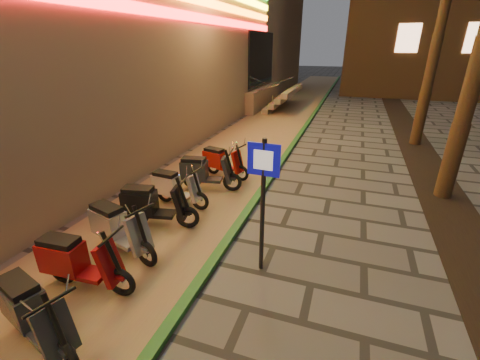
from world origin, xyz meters
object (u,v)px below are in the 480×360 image
at_px(pedestrian_sign, 263,189).
at_px(scooter_10, 221,161).
at_px(scooter_8, 174,187).
at_px(scooter_4, 32,313).
at_px(scooter_9, 203,172).
at_px(scooter_6, 117,228).
at_px(scooter_7, 151,205).
at_px(scooter_5, 76,261).

height_order(pedestrian_sign, scooter_10, pedestrian_sign).
bearing_deg(scooter_8, scooter_4, -80.61).
bearing_deg(pedestrian_sign, scooter_10, 124.10).
bearing_deg(scooter_9, scooter_10, 75.48).
distance_m(pedestrian_sign, scooter_6, 2.88).
bearing_deg(scooter_9, scooter_6, -106.24).
bearing_deg(scooter_6, scooter_8, 105.59).
distance_m(pedestrian_sign, scooter_8, 3.32).
relative_size(pedestrian_sign, scooter_6, 1.44).
bearing_deg(scooter_7, pedestrian_sign, -25.37).
distance_m(scooter_6, scooter_10, 4.16).
xyz_separation_m(scooter_5, scooter_9, (0.26, 4.12, 0.01)).
bearing_deg(scooter_8, scooter_6, -85.14).
xyz_separation_m(pedestrian_sign, scooter_4, (-2.35, -2.42, -1.04)).
relative_size(scooter_7, scooter_10, 1.09).
distance_m(scooter_4, scooter_9, 5.13).
distance_m(scooter_5, scooter_9, 4.13).
xyz_separation_m(scooter_4, scooter_7, (-0.26, 3.05, 0.01)).
distance_m(scooter_4, scooter_8, 4.10).
relative_size(scooter_6, scooter_10, 1.08).
bearing_deg(scooter_4, scooter_10, 105.79).
height_order(scooter_6, scooter_8, scooter_6).
height_order(pedestrian_sign, scooter_8, pedestrian_sign).
bearing_deg(pedestrian_sign, scooter_5, -149.32).
distance_m(scooter_4, scooter_7, 3.06).
height_order(scooter_5, scooter_8, scooter_5).
bearing_deg(scooter_5, scooter_6, 87.90).
bearing_deg(scooter_9, scooter_7, -107.21).
bearing_deg(scooter_5, scooter_10, 82.27).
distance_m(scooter_9, scooter_10, 1.05).
bearing_deg(scooter_6, scooter_5, -72.24).
height_order(scooter_7, scooter_8, scooter_7).
height_order(scooter_4, scooter_9, scooter_9).
relative_size(scooter_6, scooter_7, 0.99).
height_order(scooter_8, scooter_10, scooter_10).
distance_m(scooter_5, scooter_7, 2.03).
distance_m(pedestrian_sign, scooter_7, 2.87).
relative_size(scooter_6, scooter_8, 1.09).
relative_size(pedestrian_sign, scooter_8, 1.57).
relative_size(scooter_4, scooter_7, 0.96).
relative_size(pedestrian_sign, scooter_4, 1.48).
bearing_deg(scooter_9, pedestrian_sign, -59.65).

